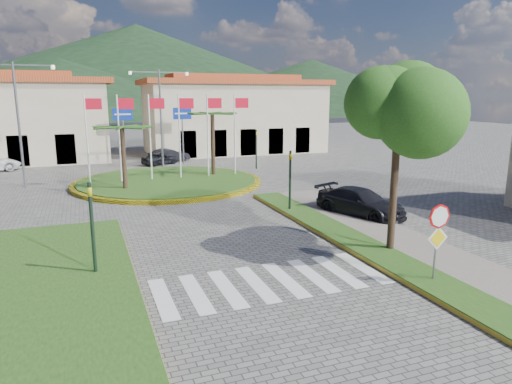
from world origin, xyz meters
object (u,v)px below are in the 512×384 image
object	(u,v)px
roundabout_island	(168,181)
car_side_right	(360,202)
stop_sign	(438,230)
deciduous_tree	(398,117)
car_dark_a	(160,159)
car_dark_b	(169,155)

from	to	relation	value
roundabout_island	car_side_right	xyz separation A→B (m)	(7.50, -11.92, 0.52)
stop_sign	car_side_right	world-z (taller)	stop_sign
roundabout_island	deciduous_tree	bearing A→B (deg)	-72.09
car_dark_a	car_side_right	xyz separation A→B (m)	(6.58, -21.00, 0.15)
roundabout_island	car_dark_a	size ratio (longest dim) A/B	3.99
roundabout_island	car_side_right	distance (m)	14.09
stop_sign	car_dark_a	world-z (taller)	stop_sign
stop_sign	car_side_right	xyz separation A→B (m)	(2.60, 8.12, -1.10)
roundabout_island	stop_sign	size ratio (longest dim) A/B	4.79
deciduous_tree	car_dark_b	xyz separation A→B (m)	(-3.50, 27.58, -4.57)
deciduous_tree	car_dark_b	size ratio (longest dim) A/B	1.86
car_dark_b	roundabout_island	bearing A→B (deg)	158.23
roundabout_island	car_dark_b	xyz separation A→B (m)	(2.00, 10.58, 0.43)
roundabout_island	stop_sign	xyz separation A→B (m)	(4.90, -20.04, 1.62)
car_dark_b	stop_sign	bearing A→B (deg)	174.33
car_side_right	deciduous_tree	bearing A→B (deg)	-132.47
car_side_right	stop_sign	bearing A→B (deg)	-128.75
roundabout_island	car_dark_a	xyz separation A→B (m)	(0.91, 9.08, 0.37)
car_dark_a	car_side_right	size ratio (longest dim) A/B	0.67
roundabout_island	stop_sign	bearing A→B (deg)	-76.27
car_dark_b	car_side_right	distance (m)	23.16
roundabout_island	car_dark_b	world-z (taller)	roundabout_island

